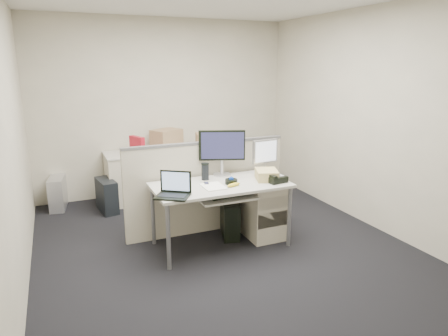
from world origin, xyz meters
name	(u,v)px	position (x,y,z in m)	size (l,w,h in m)	color
floor	(221,245)	(0.00, 0.00, -0.01)	(4.00, 4.50, 0.01)	black
wall_back	(165,108)	(0.00, 2.25, 1.35)	(4.00, 0.02, 2.70)	beige
wall_front	(374,185)	(0.00, -2.25, 1.35)	(4.00, 0.02, 2.70)	beige
wall_left	(10,142)	(-2.00, 0.00, 1.35)	(0.02, 4.50, 2.70)	beige
wall_right	(367,118)	(2.00, 0.00, 1.35)	(0.02, 4.50, 2.70)	beige
desk	(221,189)	(0.00, 0.00, 0.66)	(1.50, 0.75, 0.73)	silver
keyboard_tray	(227,198)	(0.00, -0.18, 0.62)	(0.62, 0.32, 0.02)	silver
drawer_pedestal	(261,210)	(0.55, 0.05, 0.33)	(0.40, 0.55, 0.65)	#B4B197
cubicle_partition	(207,188)	(0.00, 0.45, 0.55)	(2.00, 0.06, 1.10)	#BCB19D
back_counter	(173,173)	(0.00, 1.93, 0.36)	(2.00, 0.60, 0.72)	#B4B197
monitor_main	(222,153)	(0.15, 0.32, 1.00)	(0.54, 0.21, 0.54)	black
monitor_small	(265,157)	(0.65, 0.18, 0.94)	(0.34, 0.17, 0.41)	#B7B7BC
laptop	(172,186)	(-0.62, -0.24, 0.85)	(0.32, 0.24, 0.24)	black
trackball	(231,182)	(0.11, -0.05, 0.76)	(0.14, 0.14, 0.05)	black
desk_phone	(276,179)	(0.60, -0.18, 0.76)	(0.21, 0.17, 0.07)	black
paper_stack	(213,186)	(-0.12, -0.08, 0.74)	(0.22, 0.28, 0.01)	white
sticky_pad	(217,184)	(-0.05, 0.00, 0.74)	(0.08, 0.08, 0.01)	#F6FA21
travel_mug	(205,172)	(-0.10, 0.22, 0.82)	(0.09, 0.09, 0.18)	black
banana	(234,185)	(0.09, -0.15, 0.75)	(0.18, 0.04, 0.04)	yellow
cellphone	(206,184)	(-0.15, 0.05, 0.74)	(0.05, 0.10, 0.01)	black
manila_folders	(267,175)	(0.55, -0.05, 0.79)	(0.24, 0.30, 0.11)	tan
keyboard	(230,194)	(0.05, -0.14, 0.64)	(0.49, 0.17, 0.03)	black
pc_tower_desk	(230,218)	(0.20, 0.20, 0.22)	(0.19, 0.47, 0.43)	black
pc_tower_spare_dark	(107,195)	(-1.05, 1.63, 0.23)	(0.20, 0.49, 0.46)	black
pc_tower_spare_silver	(58,193)	(-1.68, 2.03, 0.23)	(0.20, 0.49, 0.46)	#B7B7BC
cardboard_box_left	(167,140)	(-0.05, 2.05, 0.88)	(0.42, 0.32, 0.32)	tan
cardboard_box_right	(208,141)	(0.54, 1.81, 0.85)	(0.36, 0.28, 0.26)	tan
red_binder	(137,146)	(-0.55, 1.83, 0.86)	(0.07, 0.30, 0.28)	#B01322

